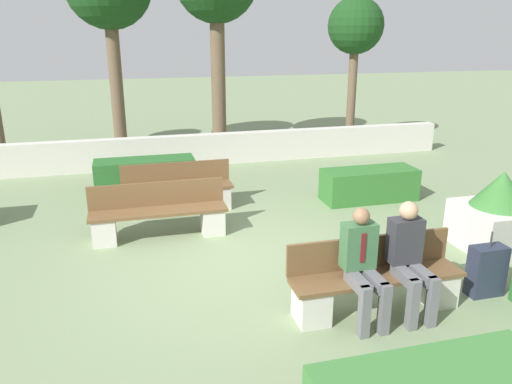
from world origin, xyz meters
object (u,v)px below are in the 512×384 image
object	(u,v)px
bench_left_side	(159,216)
person_seated_man	(363,261)
bench_right_side	(178,192)
person_seated_woman	(410,254)
suitcase	(486,271)
tree_rightmost	(355,29)
bench_front	(375,283)
planter_corner_left	(498,214)

from	to	relation	value
bench_left_side	person_seated_man	bearing A→B (deg)	-67.36
bench_right_side	person_seated_man	world-z (taller)	person_seated_man
bench_right_side	person_seated_man	xyz separation A→B (m)	(1.62, -4.26, 0.39)
bench_left_side	person_seated_woman	distance (m)	4.07
suitcase	tree_rightmost	size ratio (longest dim) A/B	0.21
bench_front	planter_corner_left	world-z (taller)	planter_corner_left
bench_right_side	person_seated_woman	size ratio (longest dim) A/B	1.49
person_seated_man	planter_corner_left	distance (m)	3.20
bench_right_side	tree_rightmost	world-z (taller)	tree_rightmost
person_seated_man	tree_rightmost	world-z (taller)	tree_rightmost
suitcase	bench_right_side	bearing A→B (deg)	129.50
bench_right_side	person_seated_woman	distance (m)	4.81
bench_left_side	planter_corner_left	distance (m)	5.27
bench_right_side	planter_corner_left	bearing A→B (deg)	-33.48
person_seated_man	planter_corner_left	size ratio (longest dim) A/B	1.09
person_seated_man	planter_corner_left	world-z (taller)	person_seated_man
bench_left_side	person_seated_man	size ratio (longest dim) A/B	1.63
bench_left_side	person_seated_woman	size ratio (longest dim) A/B	1.61
bench_right_side	person_seated_man	distance (m)	4.57
bench_left_side	suitcase	world-z (taller)	bench_left_side
bench_front	bench_right_side	xyz separation A→B (m)	(-1.88, 4.11, -0.00)
person_seated_man	bench_left_side	bearing A→B (deg)	123.87
planter_corner_left	tree_rightmost	distance (m)	7.84
planter_corner_left	suitcase	bearing A→B (deg)	-133.30
person_seated_man	tree_rightmost	distance (m)	9.77
person_seated_woman	planter_corner_left	world-z (taller)	person_seated_woman
bench_right_side	planter_corner_left	size ratio (longest dim) A/B	1.65
person_seated_woman	tree_rightmost	bearing A→B (deg)	69.18
tree_rightmost	person_seated_woman	bearing A→B (deg)	-110.82
suitcase	tree_rightmost	world-z (taller)	tree_rightmost
person_seated_man	person_seated_woman	distance (m)	0.59
bench_front	bench_left_side	xyz separation A→B (m)	(-2.32, 2.92, 0.00)
person_seated_man	suitcase	distance (m)	1.84
bench_left_side	person_seated_man	xyz separation A→B (m)	(2.06, -3.06, 0.39)
bench_front	tree_rightmost	bearing A→B (deg)	66.94
tree_rightmost	bench_right_side	bearing A→B (deg)	-141.58
planter_corner_left	tree_rightmost	size ratio (longest dim) A/B	0.30
bench_front	bench_right_side	world-z (taller)	same
person_seated_woman	planter_corner_left	xyz separation A→B (m)	(2.32, 1.31, -0.21)
bench_right_side	person_seated_woman	xyz separation A→B (m)	(2.21, -4.26, 0.41)
bench_left_side	planter_corner_left	bearing A→B (deg)	-30.67
planter_corner_left	bench_right_side	bearing A→B (deg)	146.97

